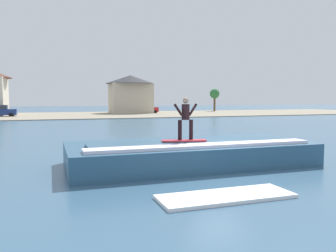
{
  "coord_description": "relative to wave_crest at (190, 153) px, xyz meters",
  "views": [
    {
      "loc": [
        -6.0,
        -11.74,
        2.76
      ],
      "look_at": [
        -0.46,
        4.17,
        1.42
      ],
      "focal_mm": 36.36,
      "sensor_mm": 36.0,
      "label": 1
    }
  ],
  "objects": [
    {
      "name": "wave_crest",
      "position": [
        0.0,
        0.0,
        0.0
      ],
      "size": [
        10.07,
        4.35,
        1.05
      ],
      "color": "#2E5674",
      "rests_on": "ground_plane"
    },
    {
      "name": "whitewater_patch",
      "position": [
        -0.96,
        -4.8,
        -0.44
      ],
      "size": [
        3.86,
        1.32,
        0.1
      ],
      "color": "white",
      "rests_on": "ground_plane"
    },
    {
      "name": "ground_plane",
      "position": [
        0.46,
        -1.3,
        -0.49
      ],
      "size": [
        260.0,
        260.0,
        0.0
      ],
      "primitive_type": "plane",
      "color": "#395D78"
    },
    {
      "name": "car_far_shore",
      "position": [
        11.95,
        49.55,
        0.45
      ],
      "size": [
        4.03,
        2.3,
        1.86
      ],
      "color": "red",
      "rests_on": "ground_plane"
    },
    {
      "name": "surfer",
      "position": [
        -0.34,
        -0.26,
        1.57
      ],
      "size": [
        1.03,
        0.32,
        1.71
      ],
      "color": "black",
      "rests_on": "surfboard"
    },
    {
      "name": "surfboard",
      "position": [
        -0.42,
        -0.3,
        0.58
      ],
      "size": [
        1.85,
        0.78,
        0.06
      ],
      "color": "#D8333F",
      "rests_on": "wave_crest"
    },
    {
      "name": "house_gabled_white",
      "position": [
        9.22,
        51.29,
        3.62
      ],
      "size": [
        9.41,
        9.41,
        7.32
      ],
      "color": "beige",
      "rests_on": "ground_plane"
    },
    {
      "name": "tree_tall_bare",
      "position": [
        29.22,
        55.21,
        3.32
      ],
      "size": [
        2.15,
        2.15,
        5.03
      ],
      "color": "brown",
      "rests_on": "ground_plane"
    },
    {
      "name": "car_near_shore",
      "position": [
        -12.65,
        44.89,
        0.45
      ],
      "size": [
        4.34,
        2.2,
        1.86
      ],
      "color": "navy",
      "rests_on": "ground_plane"
    },
    {
      "name": "shoreline_bank",
      "position": [
        0.46,
        46.62,
        -0.44
      ],
      "size": [
        120.0,
        25.13,
        0.11
      ],
      "color": "gray",
      "rests_on": "ground_plane"
    }
  ]
}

